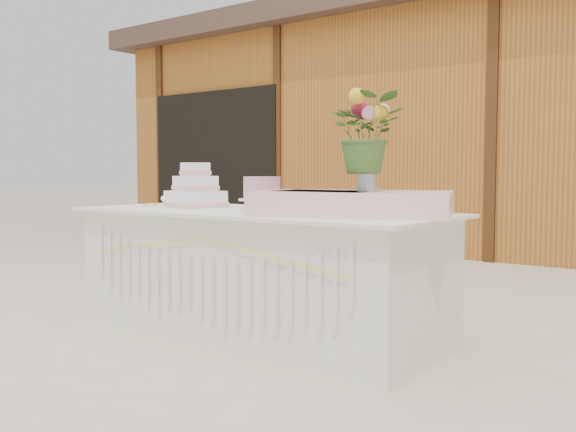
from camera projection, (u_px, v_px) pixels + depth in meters
name	position (u px, v px, depth m)	size (l,w,h in m)	color
ground	(259.00, 334.00, 3.97)	(80.00, 80.00, 0.00)	beige
barn	(544.00, 122.00, 8.62)	(12.60, 4.60, 3.30)	#A35E22
cake_table	(258.00, 273.00, 3.94)	(2.40, 1.00, 0.77)	white
wedding_cake	(195.00, 192.00, 4.30)	(0.41, 0.41, 0.30)	white
pink_cake_stand	(262.00, 192.00, 3.91)	(0.29, 0.29, 0.21)	white
satin_runner	(353.00, 203.00, 3.49)	(1.04, 0.60, 0.13)	#FACCC9
flower_vase	(367.00, 178.00, 3.42)	(0.11, 0.11, 0.14)	#B0B0B5
bouquet	(367.00, 124.00, 3.40)	(0.38, 0.33, 0.43)	#3A5E25
loose_flowers	(157.00, 204.00, 4.55)	(0.13, 0.32, 0.02)	pink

